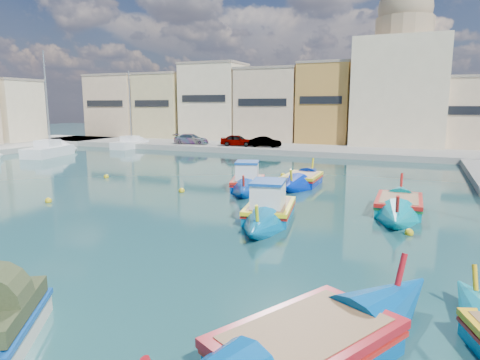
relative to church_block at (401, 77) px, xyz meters
The scene contains 13 objects.
ground 42.08m from the church_block, 104.04° to the right, with size 160.00×160.00×0.00m, color #14373C.
north_quay 15.16m from the church_block, 141.34° to the right, with size 80.00×8.00×0.60m, color gray.
north_townhouses 4.81m from the church_block, 169.17° to the right, with size 83.20×7.87×10.19m.
church_block is the anchor object (origin of this frame).
parked_cars 21.88m from the church_block, 152.63° to the right, with size 13.38×2.28×1.29m.
luzzu_turquoise_cabin 36.84m from the church_block, 95.97° to the right, with size 3.53×9.33×2.93m.
luzzu_blue_cabin 31.49m from the church_block, 103.97° to the right, with size 4.09×8.08×2.78m.
luzzu_cyan_mid 33.18m from the church_block, 86.75° to the right, with size 2.24×8.88×2.62m.
luzzu_green 28.30m from the church_block, 99.58° to the right, with size 2.14×7.96×2.51m.
luzzu_blue_south 47.05m from the church_block, 89.10° to the right, with size 6.55×9.66×2.82m.
yacht_north 32.76m from the church_block, 161.79° to the right, with size 2.43×7.56×9.99m.
yacht_midnorth 39.39m from the church_block, 148.74° to the right, with size 4.00×8.40×11.46m.
mooring_buoys 36.58m from the church_block, 106.30° to the right, with size 21.27×22.37×0.36m.
Camera 1 is at (12.60, -14.35, 5.34)m, focal length 32.00 mm.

